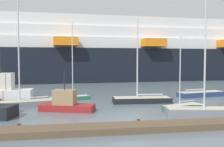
{
  "coord_description": "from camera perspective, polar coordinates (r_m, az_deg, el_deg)",
  "views": [
    {
      "loc": [
        -5.11,
        -21.43,
        5.24
      ],
      "look_at": [
        0.0,
        10.27,
        3.38
      ],
      "focal_mm": 40.78,
      "sensor_mm": 36.0,
      "label": 1
    }
  ],
  "objects": [
    {
      "name": "fishing_boat_2",
      "position": [
        26.15,
        -10.25,
        -6.59
      ],
      "size": [
        5.73,
        3.37,
        4.03
      ],
      "rotation": [
        0.0,
        0.0,
        2.84
      ],
      "color": "maroon",
      "rests_on": "ground_plane"
    },
    {
      "name": "sailboat_1",
      "position": [
        29.62,
        -18.97,
        -5.96
      ],
      "size": [
        6.93,
        3.24,
        11.98
      ],
      "rotation": [
        0.0,
        0.0,
        3.38
      ],
      "color": "gray",
      "rests_on": "ground_plane"
    },
    {
      "name": "sailboat_0",
      "position": [
        32.68,
        -9.45,
        -5.15
      ],
      "size": [
        5.24,
        2.81,
        9.77
      ],
      "rotation": [
        0.0,
        0.0,
        0.32
      ],
      "color": "#2D6B51",
      "rests_on": "ground_plane"
    },
    {
      "name": "sailboat_2",
      "position": [
        27.0,
        15.44,
        -7.14
      ],
      "size": [
        4.52,
        2.58,
        7.49
      ],
      "rotation": [
        0.0,
        0.0,
        3.49
      ],
      "color": "#2D6B51",
      "rests_on": "ground_plane"
    },
    {
      "name": "dock_pier",
      "position": [
        19.17,
        6.78,
        -11.83
      ],
      "size": [
        22.1,
        2.17,
        0.57
      ],
      "color": "brown",
      "rests_on": "ground_plane"
    },
    {
      "name": "sailboat_5",
      "position": [
        37.5,
        19.3,
        -3.98
      ],
      "size": [
        6.97,
        2.99,
        13.4
      ],
      "rotation": [
        0.0,
        0.0,
        0.18
      ],
      "color": "navy",
      "rests_on": "ground_plane"
    },
    {
      "name": "sailboat_3",
      "position": [
        30.73,
        6.66,
        -5.64
      ],
      "size": [
        7.02,
        2.46,
        9.97
      ],
      "rotation": [
        0.0,
        0.0,
        3.08
      ],
      "color": "black",
      "rests_on": "ground_plane"
    },
    {
      "name": "cruise_ship",
      "position": [
        63.88,
        -10.87,
        4.79
      ],
      "size": [
        139.08,
        27.88,
        21.98
      ],
      "rotation": [
        0.0,
        0.0,
        0.06
      ],
      "color": "black",
      "rests_on": "ground_plane"
    },
    {
      "name": "ground_plane",
      "position": [
        22.64,
        4.2,
        -10.07
      ],
      "size": [
        600.0,
        600.0,
        0.0
      ],
      "primitive_type": "plane",
      "color": "slate"
    },
    {
      "name": "sailboat_4",
      "position": [
        24.74,
        18.9,
        -7.97
      ],
      "size": [
        6.13,
        2.7,
        8.51
      ],
      "rotation": [
        0.0,
        0.0,
        -0.18
      ],
      "color": "gray",
      "rests_on": "ground_plane"
    }
  ]
}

